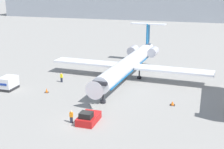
{
  "coord_description": "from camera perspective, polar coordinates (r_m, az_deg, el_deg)",
  "views": [
    {
      "loc": [
        13.78,
        -32.58,
        16.46
      ],
      "look_at": [
        0.0,
        11.97,
        2.9
      ],
      "focal_mm": 50.0,
      "sensor_mm": 36.0,
      "label": 1
    }
  ],
  "objects": [
    {
      "name": "ground_plane",
      "position": [
        39.02,
        -5.26,
        -8.81
      ],
      "size": [
        600.0,
        600.0,
        0.0
      ],
      "primitive_type": "plane",
      "color": "gray"
    },
    {
      "name": "terminal_building",
      "position": [
        153.5,
        12.29,
        12.27
      ],
      "size": [
        180.0,
        16.8,
        13.69
      ],
      "color": "#8C939E",
      "rests_on": "ground"
    },
    {
      "name": "airplane_main",
      "position": [
        55.77,
        3.22,
        2.11
      ],
      "size": [
        29.34,
        30.47,
        8.45
      ],
      "color": "silver",
      "rests_on": "ground"
    },
    {
      "name": "pushback_tug",
      "position": [
        38.91,
        -4.32,
        -7.92
      ],
      "size": [
        2.15,
        3.69,
        1.62
      ],
      "color": "#B21919",
      "rests_on": "ground"
    },
    {
      "name": "luggage_cart",
      "position": [
        53.12,
        -18.45,
        -1.5
      ],
      "size": [
        2.18,
        3.0,
        2.11
      ],
      "color": "#232326",
      "rests_on": "ground"
    },
    {
      "name": "worker_near_tug",
      "position": [
        38.86,
        -7.45,
        -7.63
      ],
      "size": [
        0.4,
        0.24,
        1.62
      ],
      "color": "#232838",
      "rests_on": "ground"
    },
    {
      "name": "worker_by_wing",
      "position": [
        54.82,
        -9.23,
        -0.5
      ],
      "size": [
        0.4,
        0.24,
        1.71
      ],
      "color": "#232838",
      "rests_on": "ground"
    },
    {
      "name": "traffic_cone_left",
      "position": [
        50.23,
        -11.88,
        -2.87
      ],
      "size": [
        0.58,
        0.58,
        0.7
      ],
      "color": "black",
      "rests_on": "ground"
    },
    {
      "name": "traffic_cone_right",
      "position": [
        44.96,
        11.0,
        -5.18
      ],
      "size": [
        0.71,
        0.71,
        0.61
      ],
      "color": "black",
      "rests_on": "ground"
    }
  ]
}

